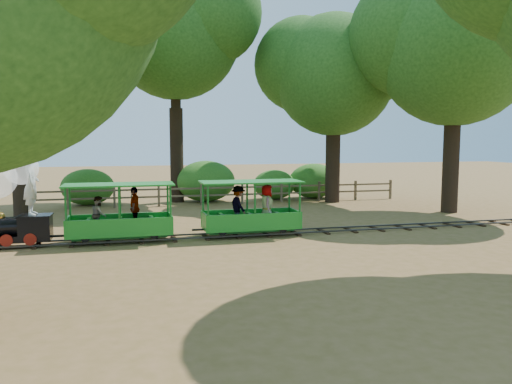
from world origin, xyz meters
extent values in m
plane|color=#966940|center=(0.00, 0.00, 0.00)|extent=(90.00, 90.00, 0.00)
cube|color=#3F3D3A|center=(0.00, -0.30, 0.08)|extent=(22.00, 0.05, 0.05)
cube|color=#3F3D3A|center=(0.00, 0.30, 0.08)|extent=(22.00, 0.05, 0.05)
cube|color=#382314|center=(0.00, 0.00, 0.03)|extent=(0.12, 1.00, 0.05)
cube|color=#382314|center=(-5.00, 0.00, 0.03)|extent=(0.12, 1.00, 0.05)
cube|color=#382314|center=(5.00, 0.00, 0.03)|extent=(0.12, 1.00, 0.05)
cube|color=black|center=(-7.64, 0.00, 0.27)|extent=(2.13, 0.68, 0.17)
sphere|color=#C2892E|center=(-7.93, 0.00, 0.92)|extent=(0.25, 0.25, 0.25)
cube|color=black|center=(-7.01, 0.00, 0.63)|extent=(0.87, 0.68, 0.53)
cube|color=black|center=(-7.01, 0.00, 0.91)|extent=(0.92, 0.73, 0.04)
cylinder|color=maroon|center=(-7.74, -0.35, 0.27)|extent=(0.35, 0.06, 0.35)
cylinder|color=maroon|center=(-7.74, 0.35, 0.27)|extent=(0.35, 0.06, 0.35)
cylinder|color=maroon|center=(-7.11, -0.35, 0.27)|extent=(0.35, 0.06, 0.35)
cylinder|color=maroon|center=(-7.11, 0.35, 0.27)|extent=(0.35, 0.06, 0.35)
sphere|color=white|center=(-7.35, 0.15, 2.29)|extent=(0.97, 0.97, 0.97)
imported|color=silver|center=(-7.08, 0.02, 1.82)|extent=(0.47, 0.68, 1.78)
cube|color=#1C8323|center=(-4.62, 0.00, 0.30)|extent=(3.11, 1.19, 0.09)
cube|color=#16621E|center=(-4.62, 0.00, 0.19)|extent=(2.80, 0.46, 0.13)
cube|color=#1C8323|center=(-4.62, -0.56, 0.58)|extent=(3.11, 0.05, 0.46)
cube|color=#1C8323|center=(-4.62, 0.56, 0.58)|extent=(3.11, 0.05, 0.46)
cube|color=#1C8323|center=(-4.62, 0.00, 1.76)|extent=(3.25, 1.33, 0.05)
cylinder|color=#16621E|center=(-6.10, -0.54, 1.03)|extent=(0.06, 0.06, 1.46)
cylinder|color=#16621E|center=(-6.10, 0.54, 1.03)|extent=(0.06, 0.06, 1.46)
cylinder|color=#16621E|center=(-3.14, -0.54, 1.03)|extent=(0.06, 0.06, 1.46)
cylinder|color=#16621E|center=(-3.14, 0.54, 1.03)|extent=(0.06, 0.06, 1.46)
cube|color=#16621E|center=(-5.55, 0.00, 0.53)|extent=(0.11, 1.01, 0.37)
cube|color=#16621E|center=(-4.62, 0.00, 0.53)|extent=(0.11, 1.01, 0.37)
cube|color=#16621E|center=(-3.69, 0.00, 0.53)|extent=(0.11, 1.01, 0.37)
cylinder|color=black|center=(-5.61, -0.31, 0.23)|extent=(0.26, 0.05, 0.26)
cylinder|color=black|center=(-5.61, 0.31, 0.23)|extent=(0.26, 0.05, 0.26)
cylinder|color=black|center=(-3.62, -0.31, 0.23)|extent=(0.26, 0.05, 0.26)
cylinder|color=black|center=(-3.62, 0.31, 0.23)|extent=(0.26, 0.05, 0.26)
imported|color=gray|center=(-5.22, -0.13, 0.90)|extent=(0.44, 0.55, 1.10)
imported|color=gray|center=(-4.18, 0.22, 1.01)|extent=(0.43, 0.81, 1.32)
cube|color=#1C8323|center=(-0.52, 0.00, 0.30)|extent=(3.11, 1.19, 0.09)
cube|color=#16621E|center=(-0.52, 0.00, 0.19)|extent=(2.80, 0.46, 0.13)
cube|color=#1C8323|center=(-0.52, -0.56, 0.58)|extent=(3.11, 0.05, 0.46)
cube|color=#1C8323|center=(-0.52, 0.56, 0.58)|extent=(3.11, 0.05, 0.46)
cube|color=#1C8323|center=(-0.52, 0.00, 1.76)|extent=(3.25, 1.33, 0.05)
cylinder|color=#16621E|center=(-2.00, -0.54, 1.03)|extent=(0.06, 0.06, 1.46)
cylinder|color=#16621E|center=(-2.00, 0.54, 1.03)|extent=(0.06, 0.06, 1.46)
cylinder|color=#16621E|center=(0.96, -0.54, 1.03)|extent=(0.06, 0.06, 1.46)
cylinder|color=#16621E|center=(0.96, 0.54, 1.03)|extent=(0.06, 0.06, 1.46)
cube|color=#16621E|center=(-1.45, 0.00, 0.53)|extent=(0.11, 1.01, 0.37)
cube|color=#16621E|center=(-0.52, 0.00, 0.53)|extent=(0.11, 1.01, 0.37)
cube|color=#16621E|center=(0.42, 0.00, 0.53)|extent=(0.11, 1.01, 0.37)
cylinder|color=black|center=(-1.51, -0.31, 0.23)|extent=(0.26, 0.05, 0.26)
cylinder|color=black|center=(-1.51, 0.31, 0.23)|extent=(0.26, 0.05, 0.26)
cylinder|color=black|center=(0.48, -0.31, 0.23)|extent=(0.26, 0.05, 0.26)
cylinder|color=black|center=(0.48, 0.31, 0.23)|extent=(0.26, 0.05, 0.26)
imported|color=gray|center=(-0.91, 0.12, 0.99)|extent=(0.64, 0.92, 1.29)
imported|color=gray|center=(-0.03, -0.19, 1.01)|extent=(0.54, 0.72, 1.33)
cylinder|color=#2D2116|center=(-8.50, 6.00, 1.75)|extent=(0.70, 0.70, 3.50)
cylinder|color=#2D2116|center=(-8.50, 6.00, 4.49)|extent=(0.52, 0.53, 2.00)
sphere|color=#1E4816|center=(-8.50, 6.00, 6.49)|extent=(6.65, 6.65, 6.65)
sphere|color=#1E4816|center=(-6.84, 5.00, 7.32)|extent=(4.99, 4.99, 4.99)
cylinder|color=#2D2116|center=(-2.00, 9.50, 2.32)|extent=(0.66, 0.66, 4.65)
cylinder|color=#2D2116|center=(-2.00, 9.50, 5.98)|extent=(0.50, 0.50, 2.66)
sphere|color=#1E4816|center=(-2.00, 9.50, 8.28)|extent=(6.47, 6.47, 6.47)
sphere|color=#1E4816|center=(-0.38, 8.53, 9.09)|extent=(4.86, 4.86, 4.86)
sphere|color=#1E4816|center=(-3.46, 10.63, 8.92)|extent=(5.18, 5.18, 5.18)
cylinder|color=#2D2116|center=(5.50, 7.50, 1.70)|extent=(0.72, 0.72, 3.41)
cylinder|color=#2D2116|center=(5.50, 7.50, 4.38)|extent=(0.54, 0.54, 1.95)
sphere|color=#1E4816|center=(5.50, 7.50, 6.24)|extent=(5.90, 5.90, 5.90)
sphere|color=#1E4816|center=(6.98, 6.61, 6.97)|extent=(4.43, 4.43, 4.43)
sphere|color=#1E4816|center=(4.17, 8.53, 6.83)|extent=(4.72, 4.72, 4.72)
cylinder|color=#2D2116|center=(9.00, 3.00, 1.89)|extent=(0.68, 0.68, 3.79)
cylinder|color=#2D2116|center=(9.00, 3.00, 4.87)|extent=(0.51, 0.51, 2.17)
sphere|color=#1E4816|center=(9.00, 3.00, 6.93)|extent=(6.53, 6.53, 6.53)
sphere|color=#1E4816|center=(10.63, 2.02, 7.75)|extent=(4.90, 4.90, 4.90)
sphere|color=#1E4816|center=(7.53, 4.14, 7.59)|extent=(5.22, 5.22, 5.22)
cube|color=brown|center=(-9.00, 8.00, 0.50)|extent=(0.10, 0.10, 1.00)
cube|color=brown|center=(-7.00, 8.00, 0.50)|extent=(0.10, 0.10, 1.00)
cube|color=brown|center=(-5.00, 8.00, 0.50)|extent=(0.10, 0.10, 1.00)
cube|color=brown|center=(-3.00, 8.00, 0.50)|extent=(0.10, 0.10, 1.00)
cube|color=brown|center=(-1.00, 8.00, 0.50)|extent=(0.10, 0.10, 1.00)
cube|color=brown|center=(1.00, 8.00, 0.50)|extent=(0.10, 0.10, 1.00)
cube|color=brown|center=(3.00, 8.00, 0.50)|extent=(0.10, 0.10, 1.00)
cube|color=brown|center=(5.00, 8.00, 0.50)|extent=(0.10, 0.10, 1.00)
cube|color=brown|center=(7.00, 8.00, 0.50)|extent=(0.10, 0.10, 1.00)
cube|color=brown|center=(9.00, 8.00, 0.50)|extent=(0.10, 0.10, 1.00)
cube|color=brown|center=(0.00, 8.00, 0.80)|extent=(18.00, 0.06, 0.08)
cube|color=brown|center=(0.00, 8.00, 0.45)|extent=(18.00, 0.06, 0.08)
ellipsoid|color=#2D6B1E|center=(-6.25, 9.30, 0.86)|extent=(2.49, 1.91, 1.72)
ellipsoid|color=#2D6B1E|center=(-0.58, 9.30, 1.03)|extent=(2.97, 2.28, 2.05)
ellipsoid|color=#2D6B1E|center=(3.01, 9.30, 0.77)|extent=(2.22, 1.71, 1.54)
ellipsoid|color=#2D6B1E|center=(5.19, 9.30, 0.92)|extent=(2.66, 2.05, 1.84)
camera|label=1|loc=(-4.31, -15.54, 3.13)|focal=35.00mm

